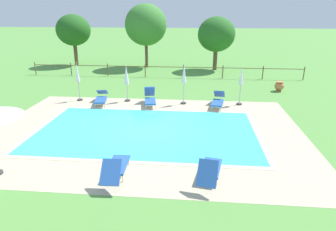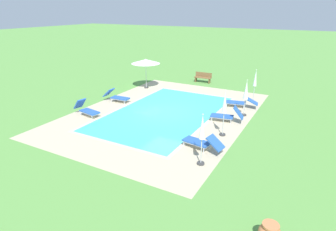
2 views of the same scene
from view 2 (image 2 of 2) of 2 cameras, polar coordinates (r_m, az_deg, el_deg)
ground_plane at (r=17.85m, az=-0.70°, el=0.59°), size 160.00×160.00×0.00m
pool_deck_paving at (r=17.85m, az=-0.70°, el=0.61°), size 14.18×10.13×0.01m
swimming_pool_water at (r=17.85m, az=-0.70°, el=0.61°), size 9.81×5.76×0.01m
pool_coping_rim at (r=17.85m, az=-0.70°, el=0.62°), size 10.29×6.24×0.01m
sun_lounger_north_near_steps at (r=13.24m, az=6.85°, el=-5.38°), size 0.92×2.08×0.82m
sun_lounger_north_mid at (r=20.16m, az=-10.29°, el=3.79°), size 0.67×1.97×0.90m
sun_lounger_north_far at (r=19.30m, az=14.38°, el=2.61°), size 0.98×2.15×0.71m
sun_lounger_north_end at (r=17.95m, az=-16.09°, el=1.19°), size 0.92×1.95×0.97m
sun_lounger_south_near_corner at (r=16.65m, az=11.74°, el=0.05°), size 0.93×1.94×0.99m
patio_umbrella_open_foreground at (r=23.04m, az=-4.53°, el=10.79°), size 2.29×2.29×2.40m
patio_umbrella_closed_row_west at (r=14.39m, az=11.34°, el=1.97°), size 0.32×0.32×2.45m
patio_umbrella_closed_row_mid_west at (r=20.32m, az=17.16°, el=6.64°), size 0.32×0.32×2.33m
patio_umbrella_closed_row_centre at (r=11.53m, az=6.90°, el=-3.23°), size 0.32×0.32×2.28m
patio_umbrella_closed_deck_corner at (r=17.52m, az=15.47°, el=4.58°), size 0.32×0.32×2.26m
wooden_bench_lawn_side at (r=25.34m, az=7.07°, el=7.68°), size 0.47×1.51×0.87m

